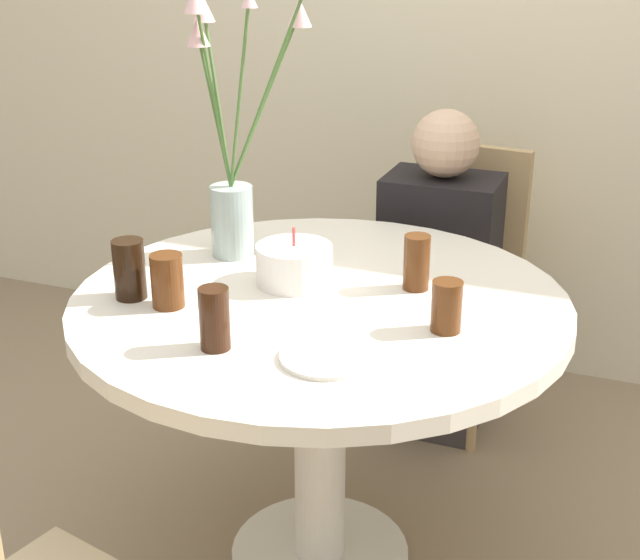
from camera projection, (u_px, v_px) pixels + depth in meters
The scene contains 12 objects.
ground_plane at pixel (320, 557), 2.33m from camera, with size 16.00×16.00×0.00m, color #89755B.
dining_table at pixel (320, 351), 2.10m from camera, with size 1.15×1.15×0.74m.
chair_left_flank at pixel (456, 270), 2.90m from camera, with size 0.45×0.45×0.88m.
birthday_cake at pixel (294, 264), 2.10m from camera, with size 0.18×0.18×0.14m.
flower_vase at pixel (236, 151), 2.19m from camera, with size 0.32×0.19×0.71m.
side_plate at pixel (327, 357), 1.75m from camera, with size 0.19×0.19×0.01m.
drink_glass_0 at pixel (129, 269), 2.02m from camera, with size 0.07×0.07×0.14m.
drink_glass_1 at pixel (167, 281), 1.97m from camera, with size 0.07×0.07×0.12m.
drink_glass_2 at pixel (447, 306), 1.86m from camera, with size 0.06×0.06×0.11m.
drink_glass_3 at pixel (214, 319), 1.78m from camera, with size 0.06×0.06×0.13m.
drink_glass_4 at pixel (417, 262), 2.07m from camera, with size 0.06×0.06×0.13m.
person_woman at pixel (438, 287), 2.77m from camera, with size 0.34×0.24×1.04m.
Camera 1 is at (0.69, -1.75, 1.55)m, focal length 50.00 mm.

